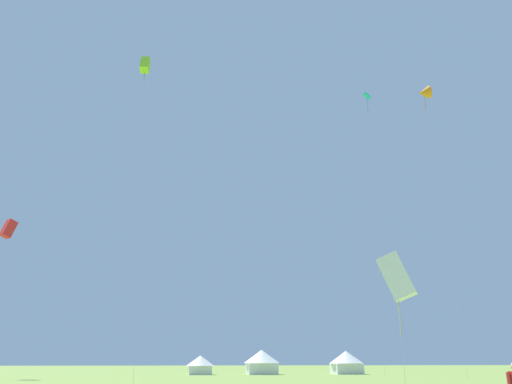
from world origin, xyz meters
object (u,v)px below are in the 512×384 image
Objects in this scene: kite_cyan_parafoil at (367,97)px; festival_tent_left at (200,364)px; kite_white_box at (396,277)px; festival_tent_right at (346,361)px; kite_red_box at (9,229)px; festival_tent_center at (262,361)px; kite_orange_delta at (424,93)px; kite_lime_box at (145,66)px.

kite_cyan_parafoil reaches higher than festival_tent_left.
kite_white_box is 44.16m from festival_tent_right.
festival_tent_left is at bearing 180.00° from festival_tent_right.
kite_red_box is 49.59m from kite_cyan_parafoil.
festival_tent_left is 0.79× the size of festival_tent_right.
kite_cyan_parafoil is 42.88m from festival_tent_left.
festival_tent_center is (-1.46, 42.68, -4.71)m from kite_white_box.
kite_orange_delta is 7.06× the size of festival_tent_center.
kite_orange_delta is at bearing 56.13° from kite_white_box.
festival_tent_right is (-1.74, 10.23, -35.21)m from kite_cyan_parafoil.
kite_cyan_parafoil reaches higher than kite_lime_box.
kite_orange_delta reaches higher than kite_red_box.
kite_red_box is 52.85m from kite_orange_delta.
festival_tent_center is (-17.43, 18.88, -31.32)m from kite_orange_delta.
kite_orange_delta reaches higher than kite_lime_box.
kite_orange_delta reaches higher than festival_tent_left.
kite_cyan_parafoil is (-3.94, 8.65, 3.83)m from kite_orange_delta.
kite_white_box is 0.44× the size of kite_red_box.
kite_lime_box reaches higher than kite_white_box.
kite_orange_delta is at bearing -11.77° from kite_red_box.
kite_cyan_parafoil is 36.71m from festival_tent_right.
festival_tent_right is at bearing 76.45° from kite_white_box.
kite_white_box is 1.70× the size of festival_tent_right.
festival_tent_right is (10.29, 42.68, -4.77)m from kite_white_box.
kite_white_box is at bearing -77.27° from festival_tent_left.
kite_cyan_parafoil is 8.05× the size of festival_tent_right.
kite_orange_delta is 10.25m from kite_cyan_parafoil.
kite_lime_box is at bearing -161.96° from kite_orange_delta.
kite_lime_box is (-16.74, 13.15, 20.92)m from kite_white_box.
kite_red_box is at bearing 134.29° from kite_white_box.
kite_orange_delta is 9.23× the size of festival_tent_left.
kite_lime_box is 41.99m from festival_tent_center.
kite_cyan_parafoil is 1.32× the size of kite_lime_box.
kite_lime_box is (-32.71, -10.65, -5.69)m from kite_orange_delta.
kite_orange_delta is 37.06m from festival_tent_right.
kite_white_box is 0.23× the size of kite_orange_delta.
festival_tent_right is (-5.68, 18.88, -31.38)m from kite_orange_delta.
kite_white_box is 2.15× the size of festival_tent_left.
kite_red_box is 3.70× the size of festival_tent_center.
kite_orange_delta is at bearing -73.25° from festival_tent_right.
kite_lime_box reaches higher than festival_tent_right.
festival_tent_left is at bearing 180.00° from festival_tent_center.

